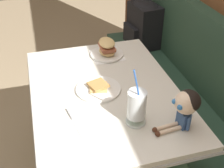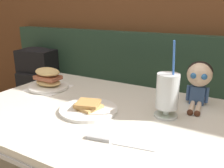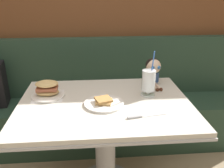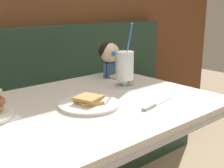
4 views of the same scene
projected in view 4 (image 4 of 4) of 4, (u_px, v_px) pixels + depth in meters
name	position (u px, v px, depth m)	size (l,w,h in m)	color
booth_bench	(25.00, 143.00, 1.82)	(2.60, 0.48, 1.00)	#233D2D
diner_table	(86.00, 146.00, 1.31)	(1.11, 0.81, 0.74)	silver
toast_plate	(89.00, 103.00, 1.23)	(0.25, 0.25, 0.04)	white
milkshake_glass	(125.00, 68.00, 1.48)	(0.10, 0.10, 0.31)	silver
butter_knife	(154.00, 105.00, 1.23)	(0.23, 0.06, 0.01)	silver
seated_doll	(110.00, 55.00, 1.67)	(0.12, 0.22, 0.20)	#385689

